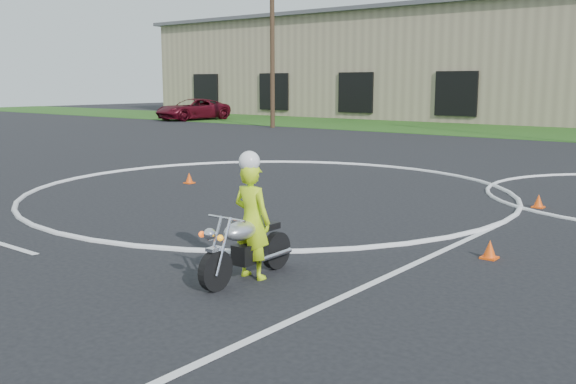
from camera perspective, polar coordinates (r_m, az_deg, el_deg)
The scene contains 8 objects.
ground at distance 14.16m, azimuth -9.47°, elevation -1.53°, with size 120.00×120.00×0.00m, color black.
grass_strip at distance 37.80m, azimuth 22.67°, elevation 4.83°, with size 120.00×10.00×0.02m, color #1E4714.
course_markings at distance 16.12m, azimuth 7.43°, elevation -0.09°, with size 19.05×19.05×0.12m.
primary_motorcycle at distance 8.95m, azimuth -3.76°, elevation -4.89°, with size 0.65×1.85×0.97m.
rider_primary_grp at distance 8.96m, azimuth -3.23°, elevation -2.26°, with size 0.61×0.41×1.81m.
pickup_grp at distance 48.30m, azimuth -8.48°, elevation 7.28°, with size 3.34×5.93×1.56m.
traffic_cones at distance 13.30m, azimuth 20.27°, elevation -2.14°, with size 16.98×14.43×0.30m.
warehouse at distance 56.85m, azimuth 8.82°, elevation 11.02°, with size 41.00×17.00×8.30m.
Camera 1 is at (10.37, -9.25, 2.72)m, focal length 40.00 mm.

